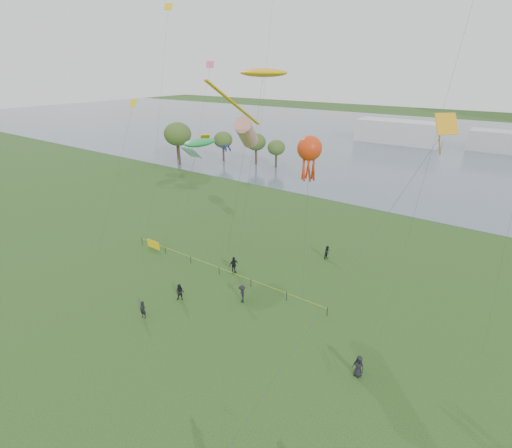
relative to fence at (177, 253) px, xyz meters
The scene contains 18 objects.
ground_plane 17.66m from the fence, 45.02° to the right, with size 400.00×400.00×0.00m, color #1C3D13.
lake 88.40m from the fence, 81.88° to the left, with size 400.00×120.00×0.08m, color slate.
pavilion_left 82.55m from the fence, 89.67° to the left, with size 22.00×8.00×6.00m, color silver.
pavilion_right 89.54m from the fence, 72.79° to the left, with size 18.00×7.00×5.00m, color silver.
trees 44.34m from the fence, 128.31° to the left, with size 26.58×14.64×8.94m.
fence is the anchor object (origin of this frame).
spectator_a 8.30m from the fence, 41.54° to the right, with size 0.78×0.61×1.61m, color black.
spectator_b 11.26m from the fence, 12.96° to the right, with size 1.09×0.63×1.69m, color black.
spectator_c 7.28m from the fence, ahead, with size 1.07×0.44×1.82m, color black.
spectator_d 23.20m from the fence, 12.11° to the right, with size 0.80×0.52×1.64m, color black.
spectator_f 10.67m from the fence, 58.73° to the right, with size 0.58×0.38×1.58m, color black.
spectator_g 16.63m from the fence, 34.40° to the left, with size 0.76×0.59×1.55m, color black.
kite_stingray 20.66m from the fence, 30.67° to the left, with size 4.72×9.95×19.44m.
kite_windsock 15.10m from the fence, 54.70° to the left, with size 4.24×5.09×15.12m.
kite_creature 14.31m from the fence, 114.71° to the left, with size 2.68×10.95×11.40m.
kite_octopus 18.68m from the fence, 19.16° to the left, with size 3.12×4.81×14.07m.
kite_delta 28.71m from the fence, ahead, with size 6.65×13.45×17.25m.
small_kites 26.72m from the fence, 35.17° to the left, with size 42.25×11.48×16.57m.
Camera 1 is at (15.65, -12.21, 19.57)m, focal length 26.00 mm.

